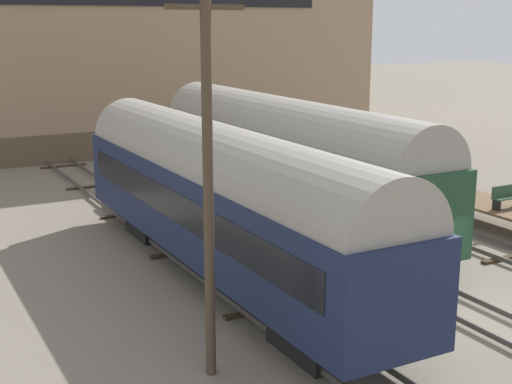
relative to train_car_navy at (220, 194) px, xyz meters
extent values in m
plane|color=slate|center=(4.99, -5.92, -2.89)|extent=(200.00, 200.00, 0.00)
cube|color=#4C4742|center=(-0.72, -5.92, -2.71)|extent=(0.08, 60.00, 0.16)
cube|color=#4C4742|center=(0.72, -5.92, -2.71)|extent=(0.08, 60.00, 0.16)
cube|color=#3D2D1E|center=(0.00, -2.92, -2.84)|extent=(2.60, 0.24, 0.10)
cube|color=#3D2D1E|center=(0.00, 3.08, -2.84)|extent=(2.60, 0.24, 0.10)
cube|color=#3D2D1E|center=(0.00, 9.08, -2.84)|extent=(2.60, 0.24, 0.10)
cube|color=#3D2D1E|center=(0.00, 15.08, -2.84)|extent=(2.60, 0.24, 0.10)
cube|color=#3D2D1E|center=(0.00, 21.08, -2.84)|extent=(2.60, 0.24, 0.10)
cube|color=#4C4742|center=(4.27, -5.92, -2.71)|extent=(0.08, 60.00, 0.16)
cube|color=#4C4742|center=(5.71, -5.92, -2.71)|extent=(0.08, 60.00, 0.16)
cube|color=#3D2D1E|center=(4.99, -2.92, -2.84)|extent=(2.60, 0.24, 0.10)
cube|color=#3D2D1E|center=(4.99, 3.08, -2.84)|extent=(2.60, 0.24, 0.10)
cube|color=#3D2D1E|center=(4.99, 9.08, -2.84)|extent=(2.60, 0.24, 0.10)
cube|color=#3D2D1E|center=(4.99, 15.08, -2.84)|extent=(2.60, 0.24, 0.10)
cube|color=#3D2D1E|center=(4.99, 21.08, -2.84)|extent=(2.60, 0.24, 0.10)
cube|color=#3D2D1E|center=(9.98, -2.92, -2.84)|extent=(2.60, 0.24, 0.10)
cube|color=#3D2D1E|center=(9.98, 3.08, -2.84)|extent=(2.60, 0.24, 0.10)
cube|color=#3D2D1E|center=(9.98, 9.08, -2.84)|extent=(2.60, 0.24, 0.10)
cube|color=#3D2D1E|center=(9.98, 15.08, -2.84)|extent=(2.60, 0.24, 0.10)
cube|color=#3D2D1E|center=(9.98, 21.08, -2.84)|extent=(2.60, 0.24, 0.10)
cube|color=black|center=(0.00, 5.83, -2.39)|extent=(1.80, 2.40, 1.00)
cube|color=black|center=(0.00, -5.83, -2.39)|extent=(1.80, 2.40, 1.00)
cube|color=#192342|center=(0.00, 0.00, -0.56)|extent=(3.03, 17.94, 2.67)
cube|color=black|center=(0.00, 0.00, -0.24)|extent=(3.07, 16.51, 0.96)
cylinder|color=gray|center=(0.00, 0.00, 0.78)|extent=(2.88, 17.58, 2.88)
cube|color=black|center=(4.99, 10.15, -2.39)|extent=(1.80, 2.40, 1.00)
cube|color=black|center=(4.99, -1.34, -2.39)|extent=(1.80, 2.40, 1.00)
cube|color=#1E4228|center=(4.99, 4.40, -0.48)|extent=(3.05, 17.68, 2.83)
cube|color=black|center=(4.99, 4.40, -0.14)|extent=(3.09, 16.26, 1.02)
cylinder|color=gray|center=(4.99, 4.40, 0.93)|extent=(2.89, 17.32, 2.89)
cylinder|color=brown|center=(11.45, 2.92, -2.47)|extent=(0.20, 0.20, 0.86)
cylinder|color=brown|center=(13.57, 2.92, -2.47)|extent=(0.20, 0.20, 0.86)
cube|color=#2D4C33|center=(12.43, -0.42, -1.51)|extent=(1.40, 0.40, 0.06)
cube|color=#2D4C33|center=(12.43, -0.25, -1.25)|extent=(1.40, 0.06, 0.45)
cube|color=black|center=(11.84, -0.42, -1.74)|extent=(0.06, 0.40, 0.40)
cylinder|color=#473828|center=(-2.93, -5.59, 1.92)|extent=(0.24, 0.24, 9.64)
cube|color=#473828|center=(-2.93, -5.59, 5.59)|extent=(1.80, 0.12, 0.12)
cube|color=brown|center=(5.36, 28.16, -2.01)|extent=(34.71, 12.00, 1.76)
camera|label=1|loc=(-9.36, -19.77, 5.28)|focal=50.00mm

